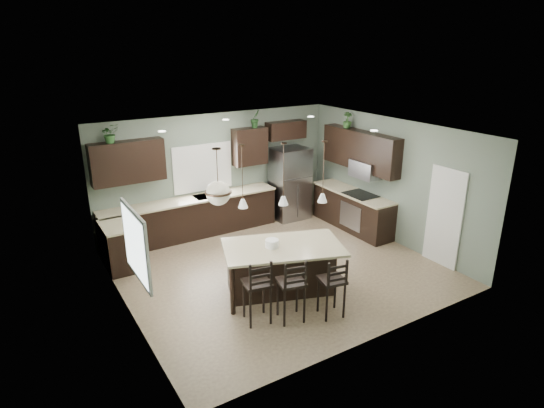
{
  "coord_description": "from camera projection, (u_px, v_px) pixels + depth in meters",
  "views": [
    {
      "loc": [
        -4.43,
        -6.99,
        4.33
      ],
      "look_at": [
        0.1,
        0.4,
        1.25
      ],
      "focal_mm": 30.0,
      "sensor_mm": 36.0,
      "label": 1
    }
  ],
  "objects": [
    {
      "name": "wall_oven_front",
      "position": [
        350.0,
        216.0,
        10.76
      ],
      "size": [
        0.01,
        0.72,
        0.6
      ],
      "primitive_type": "cube",
      "color": "gray",
      "rests_on": "right_lower_cabs"
    },
    {
      "name": "cooktop",
      "position": [
        360.0,
        195.0,
        10.74
      ],
      "size": [
        0.58,
        0.75,
        0.02
      ],
      "primitive_type": "cube",
      "color": "black",
      "rests_on": "right_countertop"
    },
    {
      "name": "ground",
      "position": [
        278.0,
        268.0,
        9.25
      ],
      "size": [
        6.0,
        6.0,
        0.0
      ],
      "primitive_type": "plane",
      "color": "#9E8466",
      "rests_on": "ground"
    },
    {
      "name": "left_return_cabs",
      "position": [
        120.0,
        247.0,
        9.14
      ],
      "size": [
        0.6,
        0.9,
        0.9
      ],
      "primitive_type": "cube",
      "color": "black",
      "rests_on": "ground"
    },
    {
      "name": "right_upper_cabs",
      "position": [
        360.0,
        150.0,
        10.69
      ],
      "size": [
        0.34,
        2.35,
        0.9
      ],
      "primitive_type": "cube",
      "color": "black",
      "rests_on": "room_shell"
    },
    {
      "name": "plant_right_wall",
      "position": [
        347.0,
        120.0,
        10.85
      ],
      "size": [
        0.28,
        0.28,
        0.38
      ],
      "primitive_type": "imported",
      "rotation": [
        0.0,
        0.0,
        -0.39
      ],
      "color": "#2C5424",
      "rests_on": "right_upper_cabs"
    },
    {
      "name": "right_countertop",
      "position": [
        353.0,
        193.0,
        10.97
      ],
      "size": [
        0.66,
        2.35,
        0.04
      ],
      "primitive_type": "cube",
      "color": "beige",
      "rests_on": "right_lower_cabs"
    },
    {
      "name": "microwave",
      "position": [
        365.0,
        169.0,
        10.58
      ],
      "size": [
        0.4,
        0.75,
        0.4
      ],
      "primitive_type": "cube",
      "color": "gray",
      "rests_on": "right_upper_cabs"
    },
    {
      "name": "window_left",
      "position": [
        135.0,
        245.0,
        6.62
      ],
      "size": [
        0.02,
        1.1,
        1.0
      ],
      "primitive_type": "cube",
      "color": "white",
      "rests_on": "room_shell"
    },
    {
      "name": "pendant_right",
      "position": [
        323.0,
        172.0,
        7.76
      ],
      "size": [
        0.17,
        0.17,
        1.1
      ],
      "primitive_type": null,
      "color": "white",
      "rests_on": "room_shell"
    },
    {
      "name": "pendant_left",
      "position": [
        242.0,
        177.0,
        7.49
      ],
      "size": [
        0.17,
        0.17,
        1.1
      ],
      "primitive_type": null,
      "color": "white",
      "rests_on": "room_shell"
    },
    {
      "name": "room_shell",
      "position": [
        278.0,
        189.0,
        8.68
      ],
      "size": [
        6.0,
        6.0,
        6.0
      ],
      "color": "slate",
      "rests_on": "ground"
    },
    {
      "name": "kitchen_island",
      "position": [
        283.0,
        269.0,
        8.23
      ],
      "size": [
        2.38,
        1.83,
        0.92
      ],
      "primitive_type": "cube",
      "rotation": [
        0.0,
        0.0,
        -0.34
      ],
      "color": "black",
      "rests_on": "ground"
    },
    {
      "name": "window_back",
      "position": [
        202.0,
        168.0,
        10.73
      ],
      "size": [
        1.35,
        0.02,
        1.0
      ],
      "primitive_type": "cube",
      "color": "white",
      "rests_on": "room_shell"
    },
    {
      "name": "fridge_header",
      "position": [
        286.0,
        130.0,
        11.48
      ],
      "size": [
        1.05,
        0.34,
        0.45
      ],
      "primitive_type": "cube",
      "color": "black",
      "rests_on": "room_shell"
    },
    {
      "name": "back_lower_cabs",
      "position": [
        192.0,
        218.0,
        10.65
      ],
      "size": [
        4.2,
        0.6,
        0.9
      ],
      "primitive_type": "cube",
      "color": "black",
      "rests_on": "ground"
    },
    {
      "name": "back_upper_right",
      "position": [
        250.0,
        146.0,
        11.06
      ],
      "size": [
        0.85,
        0.34,
        0.9
      ],
      "primitive_type": "cube",
      "color": "black",
      "rests_on": "room_shell"
    },
    {
      "name": "bar_stool_left",
      "position": [
        257.0,
        290.0,
        7.32
      ],
      "size": [
        0.5,
        0.5,
        1.15
      ],
      "primitive_type": "cube",
      "rotation": [
        0.0,
        0.0,
        -0.19
      ],
      "color": "black",
      "rests_on": "ground"
    },
    {
      "name": "pendant_center",
      "position": [
        284.0,
        174.0,
        7.63
      ],
      "size": [
        0.17,
        0.17,
        1.1
      ],
      "primitive_type": null,
      "color": "white",
      "rests_on": "room_shell"
    },
    {
      "name": "bar_stool_center",
      "position": [
        291.0,
        289.0,
        7.36
      ],
      "size": [
        0.51,
        0.51,
        1.14
      ],
      "primitive_type": "cube",
      "rotation": [
        0.0,
        0.0,
        -0.24
      ],
      "color": "black",
      "rests_on": "ground"
    },
    {
      "name": "chandelier",
      "position": [
        218.0,
        177.0,
        7.21
      ],
      "size": [
        0.44,
        0.44,
        0.95
      ],
      "primitive_type": null,
      "color": "beige",
      "rests_on": "room_shell"
    },
    {
      "name": "back_upper_left",
      "position": [
        128.0,
        162.0,
        9.61
      ],
      "size": [
        1.55,
        0.34,
        0.9
      ],
      "primitive_type": "cube",
      "color": "black",
      "rests_on": "room_shell"
    },
    {
      "name": "back_countertop",
      "position": [
        191.0,
        200.0,
        10.48
      ],
      "size": [
        4.2,
        0.66,
        0.04
      ],
      "primitive_type": "cube",
      "color": "beige",
      "rests_on": "back_lower_cabs"
    },
    {
      "name": "sink_inset",
      "position": [
        209.0,
        196.0,
        10.69
      ],
      "size": [
        0.7,
        0.45,
        0.01
      ],
      "primitive_type": "cube",
      "color": "gray",
      "rests_on": "back_countertop"
    },
    {
      "name": "refrigerator",
      "position": [
        290.0,
        183.0,
        11.66
      ],
      "size": [
        0.9,
        0.74,
        1.85
      ],
      "primitive_type": "cube",
      "color": "gray",
      "rests_on": "ground"
    },
    {
      "name": "bar_stool_right",
      "position": [
        332.0,
        286.0,
        7.5
      ],
      "size": [
        0.47,
        0.47,
        1.08
      ],
      "primitive_type": "cube",
      "rotation": [
        0.0,
        0.0,
        -0.2
      ],
      "color": "black",
      "rests_on": "ground"
    },
    {
      "name": "serving_dish",
      "position": [
        272.0,
        243.0,
        8.01
      ],
      "size": [
        0.24,
        0.24,
        0.14
      ],
      "primitive_type": "cylinder",
      "color": "white",
      "rests_on": "kitchen_island"
    },
    {
      "name": "faucet",
      "position": [
        209.0,
        190.0,
        10.62
      ],
      "size": [
        0.02,
        0.02,
        0.28
      ],
      "primitive_type": "cylinder",
      "color": "silver",
      "rests_on": "back_countertop"
    },
    {
      "name": "pantry_door",
      "position": [
        444.0,
        217.0,
        9.13
      ],
      "size": [
        0.04,
        0.82,
        2.04
      ],
      "primitive_type": "cube",
      "color": "white",
      "rests_on": "ground"
    },
    {
      "name": "plant_back_right",
      "position": [
        255.0,
        119.0,
        10.89
      ],
      "size": [
        0.29,
        0.26,
        0.44
      ],
      "primitive_type": "imported",
      "rotation": [
        0.0,
        0.0,
        0.29
      ],
      "color": "#21481F",
      "rests_on": "back_upper_right"
    },
    {
      "name": "plant_back_left",
      "position": [
        110.0,
        134.0,
        9.22
      ],
      "size": [
        0.41,
        0.38,
        0.39
      ],
      "primitive_type": "imported",
      "rotation": [
        0.0,
        0.0,
        0.24
      ],
      "color": "#285625",
      "rests_on": "back_upper_left"
    },
    {
      "name": "right_lower_cabs",
      "position": [
        352.0,
        211.0,
        11.13
      ],
      "size": [
        0.6,
        2.35,
        0.9
      ],
      "primitive_type": "cube",
      "color": "black",
      "rests_on": "ground"
    },
    {
      "name": "left_return_countertop",
      "position": [
        118.0,
        226.0,
        8.99
      ],
      "size": [
        0.66,
        0.96,
        0.04
      ],
      "primitive_type": "cube",
      "color": "beige",
      "rests_on": "left_return_cabs"
    }
  ]
}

